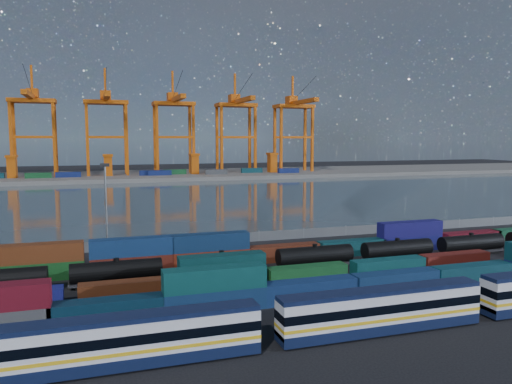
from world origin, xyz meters
name	(u,v)px	position (x,y,z in m)	size (l,w,h in m)	color
ground	(317,277)	(0.00, 0.00, 0.00)	(700.00, 700.00, 0.00)	black
harbor_water	(190,199)	(0.00, 105.00, 0.01)	(700.00, 700.00, 0.00)	#34444B
far_quay	(155,175)	(0.00, 210.00, 1.00)	(700.00, 70.00, 2.00)	#514F4C
distant_mountains	(122,76)	(63.02, 1600.00, 220.29)	(2470.00, 1100.00, 520.00)	#1E2630
passenger_train	(381,311)	(-2.81, -22.48, 2.51)	(75.61, 2.92, 5.00)	silver
container_row_south	(399,274)	(7.80, -9.96, 2.34)	(140.90, 2.57, 5.48)	#3A3C3F
container_row_mid	(328,270)	(0.58, -2.63, 1.74)	(141.58, 2.45, 5.21)	#45484B
container_row_north	(227,252)	(-11.17, 11.16, 2.17)	(141.81, 2.59, 5.52)	navy
tanker_string	(270,260)	(-6.01, 4.55, 2.03)	(121.70, 2.83, 4.06)	black
waterfront_fence	(259,236)	(0.00, 28.00, 1.00)	(160.12, 0.12, 2.20)	#595B5E
yard_light_mast	(106,203)	(-30.00, 26.00, 9.30)	(1.60, 0.40, 16.60)	slate
gantry_cranes	(141,112)	(-7.50, 203.48, 35.20)	(197.09, 42.40, 57.42)	#C5520D
quay_containers	(137,173)	(-11.00, 195.46, 3.30)	(172.58, 10.99, 2.60)	navy
straddle_carriers	(152,164)	(-2.50, 200.00, 7.82)	(140.00, 7.00, 11.10)	#C5520D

